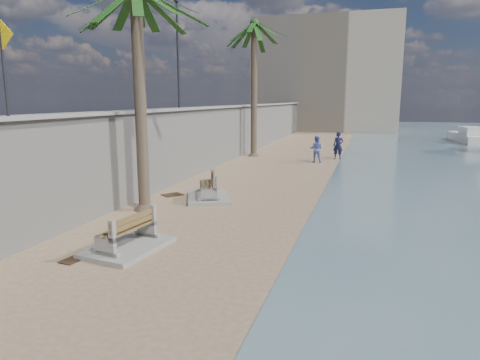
{
  "coord_description": "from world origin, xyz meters",
  "views": [
    {
      "loc": [
        3.85,
        -7.31,
        4.04
      ],
      "look_at": [
        -0.5,
        7.0,
        1.2
      ],
      "focal_mm": 32.0,
      "sensor_mm": 36.0,
      "label": 1
    }
  ],
  "objects_px": {
    "bench_near": "(128,234)",
    "yacht_far": "(469,139)",
    "person_b": "(316,148)",
    "person_a": "(338,144)",
    "bench_far": "(208,188)",
    "palm_back": "(254,26)"
  },
  "relations": [
    {
      "from": "person_b",
      "to": "yacht_far",
      "type": "xyz_separation_m",
      "value": [
        12.24,
        17.3,
        -0.61
      ]
    },
    {
      "from": "bench_near",
      "to": "yacht_far",
      "type": "relative_size",
      "value": 0.34
    },
    {
      "from": "bench_near",
      "to": "bench_far",
      "type": "bearing_deg",
      "value": 90.59
    },
    {
      "from": "bench_far",
      "to": "palm_back",
      "type": "distance_m",
      "value": 16.0
    },
    {
      "from": "bench_near",
      "to": "yacht_far",
      "type": "xyz_separation_m",
      "value": [
        15.12,
        35.25,
        -0.08
      ]
    },
    {
      "from": "bench_far",
      "to": "yacht_far",
      "type": "height_order",
      "value": "yacht_far"
    },
    {
      "from": "person_b",
      "to": "bench_near",
      "type": "bearing_deg",
      "value": 82.39
    },
    {
      "from": "person_a",
      "to": "person_b",
      "type": "height_order",
      "value": "person_a"
    },
    {
      "from": "bench_far",
      "to": "yacht_far",
      "type": "xyz_separation_m",
      "value": [
        15.18,
        29.02,
        -0.09
      ]
    },
    {
      "from": "bench_far",
      "to": "person_b",
      "type": "distance_m",
      "value": 12.09
    },
    {
      "from": "bench_near",
      "to": "person_a",
      "type": "relative_size",
      "value": 1.2
    },
    {
      "from": "bench_far",
      "to": "person_b",
      "type": "relative_size",
      "value": 1.51
    },
    {
      "from": "bench_near",
      "to": "person_b",
      "type": "distance_m",
      "value": 18.19
    },
    {
      "from": "person_a",
      "to": "person_b",
      "type": "bearing_deg",
      "value": -122.88
    },
    {
      "from": "bench_far",
      "to": "palm_back",
      "type": "bearing_deg",
      "value": 97.23
    },
    {
      "from": "bench_near",
      "to": "bench_far",
      "type": "relative_size",
      "value": 0.88
    },
    {
      "from": "bench_near",
      "to": "person_a",
      "type": "distance_m",
      "value": 20.3
    },
    {
      "from": "bench_near",
      "to": "person_b",
      "type": "xyz_separation_m",
      "value": [
        2.88,
        17.95,
        0.53
      ]
    },
    {
      "from": "bench_near",
      "to": "person_b",
      "type": "relative_size",
      "value": 1.33
    },
    {
      "from": "bench_near",
      "to": "person_b",
      "type": "height_order",
      "value": "person_b"
    },
    {
      "from": "palm_back",
      "to": "yacht_far",
      "type": "bearing_deg",
      "value": 42.64
    },
    {
      "from": "bench_far",
      "to": "person_a",
      "type": "xyz_separation_m",
      "value": [
        4.19,
        13.63,
        0.62
      ]
    }
  ]
}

